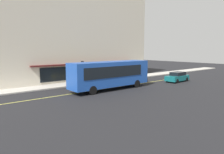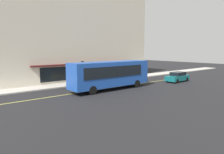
# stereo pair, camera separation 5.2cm
# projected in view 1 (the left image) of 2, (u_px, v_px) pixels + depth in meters

# --- Properties ---
(ground) EXTENTS (120.00, 120.00, 0.00)m
(ground) POSITION_uv_depth(u_px,v_px,m) (105.00, 89.00, 26.29)
(ground) COLOR black
(sidewalk) EXTENTS (80.00, 2.89, 0.15)m
(sidewalk) POSITION_uv_depth(u_px,v_px,m) (82.00, 83.00, 30.53)
(sidewalk) COLOR #B2ADA3
(sidewalk) RESTS_ON ground
(lane_centre_stripe) EXTENTS (36.00, 0.16, 0.01)m
(lane_centre_stripe) POSITION_uv_depth(u_px,v_px,m) (105.00, 89.00, 26.29)
(lane_centre_stripe) COLOR #D8D14C
(lane_centre_stripe) RESTS_ON ground
(storefront_building) EXTENTS (25.93, 10.86, 15.02)m
(storefront_building) POSITION_uv_depth(u_px,v_px,m) (72.00, 35.00, 35.88)
(storefront_building) COLOR beige
(storefront_building) RESTS_ON ground
(bus) EXTENTS (11.14, 2.65, 3.50)m
(bus) POSITION_uv_depth(u_px,v_px,m) (111.00, 74.00, 25.74)
(bus) COLOR #1E4CAD
(bus) RESTS_ON ground
(traffic_light) EXTENTS (0.30, 0.52, 3.20)m
(traffic_light) POSITION_uv_depth(u_px,v_px,m) (83.00, 67.00, 29.61)
(traffic_light) COLOR #2D2D33
(traffic_light) RESTS_ON sidewalk
(car_teal) EXTENTS (4.38, 2.03, 1.52)m
(car_teal) POSITION_uv_depth(u_px,v_px,m) (177.00, 77.00, 32.14)
(car_teal) COLOR #14666B
(car_teal) RESTS_ON ground
(car_yellow) EXTENTS (4.35, 1.96, 1.52)m
(car_yellow) POSITION_uv_depth(u_px,v_px,m) (91.00, 80.00, 28.47)
(car_yellow) COLOR yellow
(car_yellow) RESTS_ON ground
(car_navy) EXTENTS (4.38, 2.03, 1.52)m
(car_navy) POSITION_uv_depth(u_px,v_px,m) (132.00, 76.00, 33.15)
(car_navy) COLOR navy
(car_navy) RESTS_ON ground
(pedestrian_waiting) EXTENTS (0.34, 0.34, 1.71)m
(pedestrian_waiting) POSITION_uv_depth(u_px,v_px,m) (132.00, 72.00, 35.53)
(pedestrian_waiting) COLOR black
(pedestrian_waiting) RESTS_ON sidewalk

